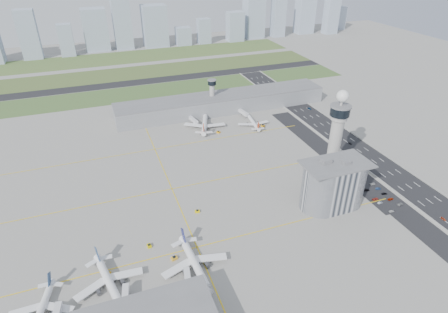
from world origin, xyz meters
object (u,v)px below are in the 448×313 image
object	(u,v)px
car_lot_2	(375,199)
car_lot_4	(361,187)
jet_bridge_near_2	(189,293)
car_lot_11	(365,176)
tug_2	(174,258)
airplane_near_c	(195,261)
tug_5	(263,126)
car_lot_9	(378,189)
car_lot_7	(391,199)
airplane_near_b	(109,279)
airplane_far_b	(253,120)
tug_3	(197,211)
car_lot_3	(366,190)
control_tower	(337,131)
car_lot_10	(373,184)
tug_1	(149,246)
jet_bridge_far_1	(240,111)
car_hw_2	(309,109)
jet_bridge_near_1	(125,312)
car_lot_6	(400,204)
car_hw_4	(271,91)
tug_0	(108,274)
secondary_tower	(212,93)
admin_building	(333,184)
car_lot_5	(354,180)
car_lot_0	(392,211)
tug_4	(218,132)
car_lot_8	(384,193)
car_lot_1	(380,203)
jet_bridge_far_0	(190,119)
car_hw_1	(350,143)
car_hw_0	(443,219)
airplane_far_a	(205,121)

from	to	relation	value
car_lot_2	car_lot_4	distance (m)	15.04
jet_bridge_near_2	car_lot_4	size ratio (longest dim) A/B	4.06
jet_bridge_near_2	car_lot_11	size ratio (longest dim) A/B	3.29
tug_2	jet_bridge_near_2	bearing A→B (deg)	-11.82
airplane_near_c	car_lot_11	distance (m)	145.55
tug_5	car_lot_2	world-z (taller)	tug_5
car_lot_9	car_lot_7	bearing A→B (deg)	-172.23
airplane_near_b	car_lot_9	distance (m)	181.94
airplane_far_b	tug_3	xyz separation A→B (m)	(-85.20, -104.83, -3.98)
car_lot_2	car_lot_3	size ratio (longest dim) A/B	1.04
control_tower	car_lot_10	xyz separation A→B (m)	(20.98, -21.36, -34.47)
jet_bridge_near_2	tug_1	bearing A→B (deg)	26.28
jet_bridge_far_1	car_hw_2	size ratio (longest dim) A/B	2.97
tug_2	jet_bridge_near_1	bearing A→B (deg)	-61.54
car_lot_6	car_hw_4	world-z (taller)	car_lot_6
car_lot_2	car_lot_7	bearing A→B (deg)	-116.63
tug_0	car_lot_4	world-z (taller)	tug_0
secondary_tower	admin_building	distance (m)	173.43
jet_bridge_near_1	car_lot_5	world-z (taller)	jet_bridge_near_1
car_hw_2	jet_bridge_near_1	bearing A→B (deg)	-141.52
airplane_near_b	tug_1	distance (m)	31.98
jet_bridge_near_1	jet_bridge_near_2	distance (m)	30.00
tug_2	car_hw_2	xyz separation A→B (m)	(177.01, 153.52, -0.30)
car_lot_3	car_lot_9	size ratio (longest dim) A/B	1.20
car_lot_0	car_hw_4	bearing A→B (deg)	-2.17
jet_bridge_far_1	tug_3	xyz separation A→B (m)	(-82.92, -132.36, -2.02)
tug_4	car_lot_8	world-z (taller)	tug_4
car_lot_8	car_lot_1	bearing A→B (deg)	135.29
car_hw_2	jet_bridge_far_0	bearing A→B (deg)	171.22
car_lot_3	car_lot_8	bearing A→B (deg)	-124.02
jet_bridge_near_1	tug_1	distance (m)	44.47
car_hw_1	tug_2	bearing A→B (deg)	-152.87
jet_bridge_near_1	car_hw_4	size ratio (longest dim) A/B	4.29
car_lot_3	car_lot_6	bearing A→B (deg)	-145.62
car_hw_0	car_hw_2	size ratio (longest dim) A/B	0.72
secondary_tower	jet_bridge_near_1	size ratio (longest dim) A/B	2.28
airplane_far_a	car_lot_1	bearing A→B (deg)	-134.33
secondary_tower	car_lot_5	bearing A→B (deg)	-70.70
car_lot_9	car_lot_10	world-z (taller)	car_lot_9
control_tower	tug_3	distance (m)	108.78
tug_3	car_hw_2	distance (m)	194.81
car_lot_6	car_hw_2	world-z (taller)	car_hw_2
car_hw_1	car_hw_4	bearing A→B (deg)	95.39
car_hw_0	tug_2	bearing A→B (deg)	168.62
tug_1	car_hw_4	bearing A→B (deg)	41.06
secondary_tower	airplane_near_c	world-z (taller)	secondary_tower
control_tower	jet_bridge_near_1	distance (m)	172.69
tug_0	tug_3	xyz separation A→B (m)	(57.48, 32.96, -0.10)
airplane_near_c	jet_bridge_near_1	bearing A→B (deg)	-70.98
jet_bridge_near_1	car_lot_6	xyz separation A→B (m)	(177.05, 22.46, -2.23)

